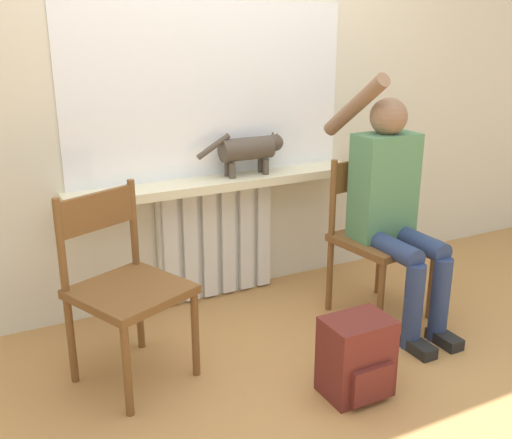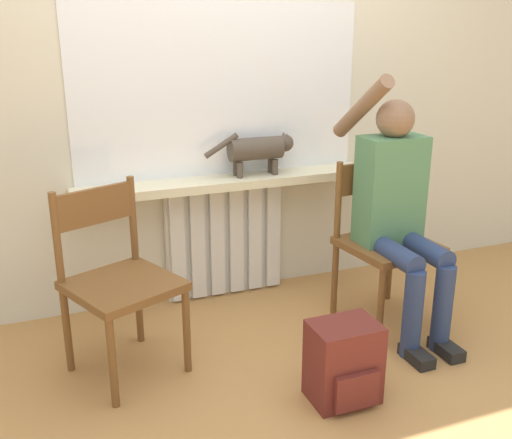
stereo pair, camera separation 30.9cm
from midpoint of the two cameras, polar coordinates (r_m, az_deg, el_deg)
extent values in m
plane|color=#B27F47|center=(2.87, 2.83, -15.94)|extent=(12.00, 12.00, 0.00)
cube|color=beige|center=(3.49, -7.26, 13.89)|extent=(7.00, 0.06, 2.70)
cube|color=silver|center=(3.65, -6.28, -2.00)|extent=(0.73, 0.05, 0.70)
cube|color=silver|center=(3.52, -10.61, -2.99)|extent=(0.08, 0.03, 0.68)
cube|color=silver|center=(3.55, -8.75, -2.68)|extent=(0.08, 0.03, 0.68)
cube|color=silver|center=(3.59, -6.92, -2.37)|extent=(0.08, 0.03, 0.68)
cube|color=silver|center=(3.63, -5.13, -2.07)|extent=(0.08, 0.03, 0.68)
cube|color=silver|center=(3.67, -3.38, -1.77)|extent=(0.08, 0.03, 0.68)
cube|color=silver|center=(3.72, -1.67, -1.48)|extent=(0.08, 0.03, 0.68)
cube|color=beige|center=(3.46, -6.01, 3.44)|extent=(1.76, 0.23, 0.05)
cube|color=white|center=(3.47, -6.98, 12.00)|extent=(1.69, 0.01, 0.97)
cube|color=brown|center=(2.82, -14.99, -6.71)|extent=(0.60, 0.60, 0.04)
cylinder|color=brown|center=(2.68, -15.53, -13.85)|extent=(0.04, 0.04, 0.43)
cylinder|color=brown|center=(2.89, -8.91, -10.85)|extent=(0.04, 0.04, 0.43)
cylinder|color=brown|center=(2.98, -20.12, -10.83)|extent=(0.04, 0.04, 0.43)
cylinder|color=brown|center=(3.17, -13.84, -8.38)|extent=(0.04, 0.04, 0.43)
cylinder|color=brown|center=(2.80, -21.16, -2.36)|extent=(0.04, 0.04, 0.43)
cylinder|color=brown|center=(3.00, -14.52, -0.33)|extent=(0.04, 0.04, 0.43)
cube|color=brown|center=(2.86, -17.93, 0.71)|extent=(0.39, 0.18, 0.17)
cube|color=brown|center=(3.38, 9.43, -2.06)|extent=(0.51, 0.51, 0.04)
cylinder|color=brown|center=(3.21, 9.08, -7.76)|extent=(0.04, 0.04, 0.43)
cylinder|color=brown|center=(3.48, 13.96, -5.96)|extent=(0.04, 0.04, 0.43)
cylinder|color=brown|center=(3.48, 4.51, -5.41)|extent=(0.04, 0.04, 0.43)
cylinder|color=brown|center=(3.73, 9.36, -3.93)|extent=(0.04, 0.04, 0.43)
cylinder|color=brown|center=(3.32, 4.71, 2.03)|extent=(0.04, 0.04, 0.43)
cylinder|color=brown|center=(3.58, 9.75, 3.04)|extent=(0.04, 0.04, 0.43)
cube|color=brown|center=(3.42, 7.40, 4.28)|extent=(0.41, 0.08, 0.17)
cylinder|color=navy|center=(3.18, 10.06, -2.70)|extent=(0.11, 0.40, 0.11)
cylinder|color=navy|center=(3.29, 12.57, -2.16)|extent=(0.11, 0.40, 0.11)
cylinder|color=navy|center=(3.14, 12.02, -8.21)|extent=(0.10, 0.10, 0.46)
cylinder|color=navy|center=(3.25, 14.51, -7.47)|extent=(0.10, 0.10, 0.46)
cube|color=black|center=(3.19, 12.47, -11.85)|extent=(0.09, 0.20, 0.06)
cube|color=black|center=(3.30, 14.93, -11.00)|extent=(0.09, 0.20, 0.06)
cube|color=#4C7F56|center=(3.30, 9.48, 3.10)|extent=(0.34, 0.20, 0.58)
sphere|color=#846047|center=(3.22, 9.83, 9.61)|extent=(0.20, 0.20, 0.20)
cylinder|color=#846047|center=(3.26, 6.70, 10.64)|extent=(0.08, 0.50, 0.38)
cylinder|color=#4C7F56|center=(3.37, 11.95, 2.75)|extent=(0.08, 0.08, 0.46)
cylinder|color=#4C4238|center=(3.49, -3.44, 6.71)|extent=(0.31, 0.13, 0.13)
sphere|color=#4C4238|center=(3.57, -0.68, 7.31)|extent=(0.10, 0.10, 0.10)
cone|color=#4C4238|center=(3.54, -0.50, 7.96)|extent=(0.04, 0.04, 0.04)
cone|color=#4C4238|center=(3.58, -0.87, 8.09)|extent=(0.04, 0.04, 0.04)
cylinder|color=#4C4238|center=(3.53, -1.56, 5.02)|extent=(0.04, 0.04, 0.09)
cylinder|color=#4C4238|center=(3.59, -2.01, 5.24)|extent=(0.04, 0.04, 0.09)
cylinder|color=#4C4238|center=(3.45, -4.85, 4.62)|extent=(0.04, 0.04, 0.09)
cylinder|color=#4C4238|center=(3.51, -5.27, 4.84)|extent=(0.04, 0.04, 0.09)
cylinder|color=#4C4238|center=(3.41, -6.69, 6.90)|extent=(0.21, 0.03, 0.14)
cube|color=maroon|center=(2.76, 6.31, -12.92)|extent=(0.30, 0.22, 0.37)
cube|color=maroon|center=(2.72, 7.74, -15.42)|extent=(0.21, 0.03, 0.17)
camera|label=1|loc=(0.15, -92.86, -0.95)|focal=42.00mm
camera|label=2|loc=(0.15, 87.14, 0.95)|focal=42.00mm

